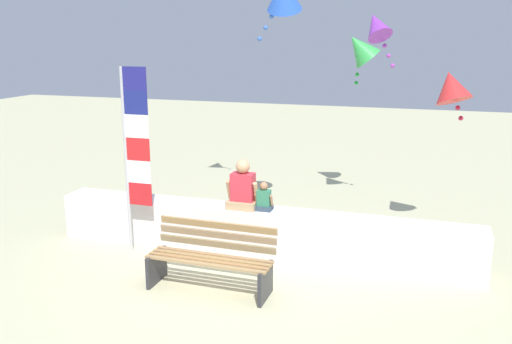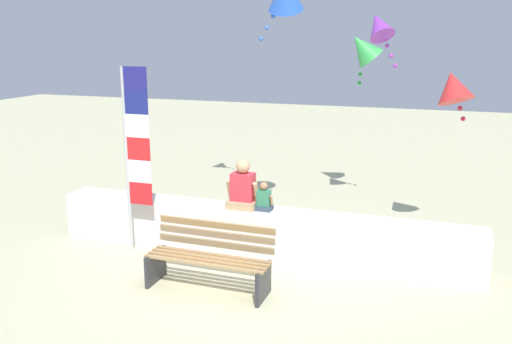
# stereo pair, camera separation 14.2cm
# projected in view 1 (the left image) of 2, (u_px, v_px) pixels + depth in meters

# --- Properties ---
(ground_plane) EXTENTS (40.00, 40.00, 0.00)m
(ground_plane) POSITION_uv_depth(u_px,v_px,m) (241.00, 277.00, 7.86)
(ground_plane) COLOR beige
(seawall_ledge) EXTENTS (6.75, 0.56, 0.74)m
(seawall_ledge) POSITION_uv_depth(u_px,v_px,m) (259.00, 232.00, 8.58)
(seawall_ledge) COLOR silver
(seawall_ledge) RESTS_ON ground
(park_bench) EXTENTS (1.73, 0.64, 0.88)m
(park_bench) POSITION_uv_depth(u_px,v_px,m) (211.00, 259.00, 7.42)
(park_bench) COLOR #A58254
(park_bench) RESTS_ON ground
(person_adult) EXTENTS (0.51, 0.37, 0.78)m
(person_adult) POSITION_uv_depth(u_px,v_px,m) (243.00, 189.00, 8.50)
(person_adult) COLOR tan
(person_adult) RESTS_ON seawall_ledge
(person_child) EXTENTS (0.29, 0.22, 0.45)m
(person_child) POSITION_uv_depth(u_px,v_px,m) (264.00, 199.00, 8.43)
(person_child) COLOR #2F4051
(person_child) RESTS_ON seawall_ledge
(flag_banner) EXTENTS (0.44, 0.05, 2.93)m
(flag_banner) POSITION_uv_depth(u_px,v_px,m) (134.00, 147.00, 8.34)
(flag_banner) COLOR #B7B7BC
(flag_banner) RESTS_ON ground
(kite_green) EXTENTS (0.90, 0.80, 1.15)m
(kite_green) POSITION_uv_depth(u_px,v_px,m) (360.00, 48.00, 10.78)
(kite_green) COLOR green
(kite_purple) EXTENTS (0.76, 0.79, 1.08)m
(kite_purple) POSITION_uv_depth(u_px,v_px,m) (377.00, 26.00, 9.73)
(kite_purple) COLOR purple
(kite_red) EXTENTS (0.92, 0.91, 0.91)m
(kite_red) POSITION_uv_depth(u_px,v_px,m) (451.00, 87.00, 8.79)
(kite_red) COLOR red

